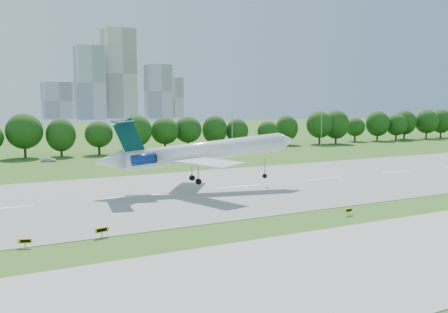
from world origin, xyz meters
TOP-DOWN VIEW (x-y plane):
  - ground at (0.00, 0.00)m, footprint 600.00×600.00m
  - runway at (0.00, 25.00)m, footprint 400.00×45.00m
  - taxiway at (0.00, -18.00)m, footprint 400.00×23.00m
  - tree_line at (0.00, 92.00)m, footprint 288.40×8.40m
  - light_poles at (-2.50, 82.00)m, footprint 175.90×0.25m
  - skyline at (100.16, 390.61)m, footprint 127.00×52.00m
  - airliner at (11.43, 25.28)m, footprint 36.43×26.15m
  - taxi_sign_left at (-19.19, 2.53)m, footprint 1.44×0.61m
  - taxi_sign_centre at (-10.83, 2.81)m, footprint 1.70×0.55m
  - taxi_sign_right at (22.08, -1.99)m, footprint 1.44×0.36m
  - service_vehicle_b at (-4.90, 81.54)m, footprint 4.15×2.52m

SIDE VIEW (x-z plane):
  - ground at x=0.00m, z-range 0.00..0.00m
  - runway at x=0.00m, z-range 0.00..0.08m
  - taxiway at x=0.00m, z-range 0.00..0.08m
  - service_vehicle_b at x=-4.90m, z-range 0.00..1.32m
  - taxi_sign_right at x=22.08m, z-range 0.24..1.25m
  - taxi_sign_left at x=-19.19m, z-range 0.24..1.27m
  - taxi_sign_centre at x=-10.83m, z-range 0.28..1.48m
  - tree_line at x=0.00m, z-range 0.99..11.39m
  - light_poles at x=-2.50m, z-range 0.24..12.43m
  - airliner at x=11.43m, z-range 1.18..12.67m
  - skyline at x=100.16m, z-range -9.54..70.46m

